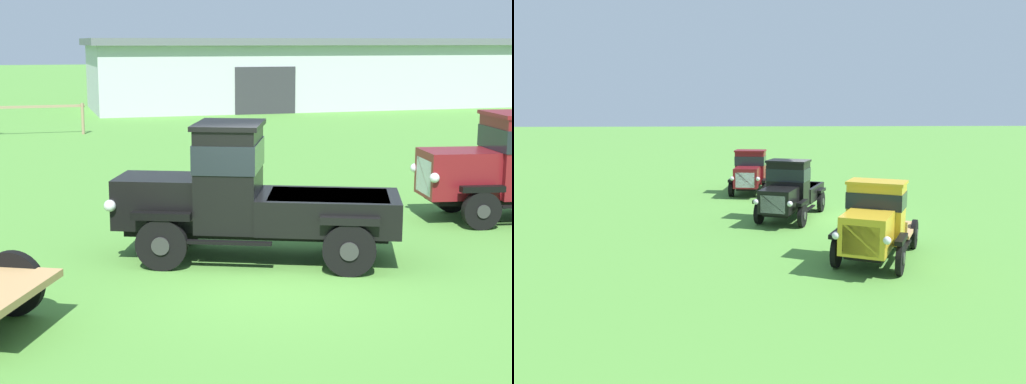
% 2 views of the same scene
% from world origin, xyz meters
% --- Properties ---
extents(ground_plane, '(240.00, 240.00, 0.00)m').
position_xyz_m(ground_plane, '(0.00, 0.00, 0.00)').
color(ground_plane, '#518E38').
extents(farm_shed, '(24.57, 8.40, 3.83)m').
position_xyz_m(farm_shed, '(11.82, 31.13, 1.93)').
color(farm_shed, '#B2B7BC').
rests_on(farm_shed, ground).
extents(vintage_truck_second_in_line, '(5.02, 3.25, 2.34)m').
position_xyz_m(vintage_truck_second_in_line, '(-0.01, 1.29, 1.12)').
color(vintage_truck_second_in_line, black).
rests_on(vintage_truck_second_in_line, ground).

